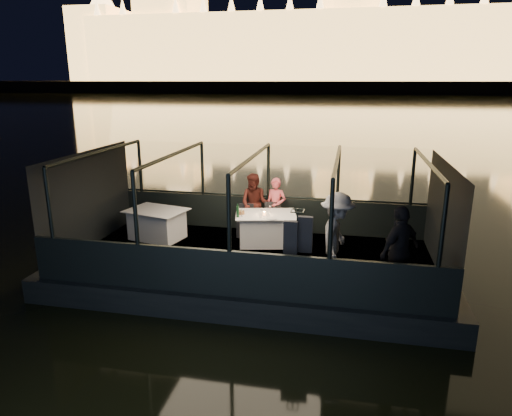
% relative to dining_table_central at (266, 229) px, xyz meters
% --- Properties ---
extents(river_water, '(500.00, 500.00, 0.00)m').
position_rel_dining_table_central_xyz_m(river_water, '(-0.13, 79.07, -0.89)').
color(river_water, black).
rests_on(river_water, ground).
extents(boat_hull, '(8.60, 4.40, 1.00)m').
position_rel_dining_table_central_xyz_m(boat_hull, '(-0.13, -0.93, -0.89)').
color(boat_hull, black).
rests_on(boat_hull, river_water).
extents(boat_deck, '(8.00, 4.00, 0.04)m').
position_rel_dining_table_central_xyz_m(boat_deck, '(-0.13, -0.93, -0.41)').
color(boat_deck, black).
rests_on(boat_deck, boat_hull).
extents(gunwale_port, '(8.00, 0.08, 0.90)m').
position_rel_dining_table_central_xyz_m(gunwale_port, '(-0.13, 1.07, 0.06)').
color(gunwale_port, black).
rests_on(gunwale_port, boat_deck).
extents(gunwale_starboard, '(8.00, 0.08, 0.90)m').
position_rel_dining_table_central_xyz_m(gunwale_starboard, '(-0.13, -2.93, 0.06)').
color(gunwale_starboard, black).
rests_on(gunwale_starboard, boat_deck).
extents(cabin_glass_port, '(8.00, 0.02, 1.40)m').
position_rel_dining_table_central_xyz_m(cabin_glass_port, '(-0.13, 1.07, 1.21)').
color(cabin_glass_port, '#99B2B2').
rests_on(cabin_glass_port, gunwale_port).
extents(cabin_glass_starboard, '(8.00, 0.02, 1.40)m').
position_rel_dining_table_central_xyz_m(cabin_glass_starboard, '(-0.13, -2.93, 1.21)').
color(cabin_glass_starboard, '#99B2B2').
rests_on(cabin_glass_starboard, gunwale_starboard).
extents(cabin_roof_glass, '(8.00, 4.00, 0.02)m').
position_rel_dining_table_central_xyz_m(cabin_roof_glass, '(-0.13, -0.93, 1.91)').
color(cabin_roof_glass, '#99B2B2').
rests_on(cabin_roof_glass, boat_deck).
extents(end_wall_fore, '(0.02, 4.00, 2.30)m').
position_rel_dining_table_central_xyz_m(end_wall_fore, '(-4.13, -0.93, 0.76)').
color(end_wall_fore, black).
rests_on(end_wall_fore, boat_deck).
extents(end_wall_aft, '(0.02, 4.00, 2.30)m').
position_rel_dining_table_central_xyz_m(end_wall_aft, '(3.87, -0.93, 0.76)').
color(end_wall_aft, black).
rests_on(end_wall_aft, boat_deck).
extents(canopy_ribs, '(8.00, 4.00, 2.30)m').
position_rel_dining_table_central_xyz_m(canopy_ribs, '(-0.13, -0.93, 0.76)').
color(canopy_ribs, black).
rests_on(canopy_ribs, boat_deck).
extents(embankment, '(400.00, 140.00, 6.00)m').
position_rel_dining_table_central_xyz_m(embankment, '(-0.13, 209.07, 0.11)').
color(embankment, '#423D33').
rests_on(embankment, ground).
extents(parliament_building, '(220.00, 32.00, 60.00)m').
position_rel_dining_table_central_xyz_m(parliament_building, '(-0.13, 174.07, 28.11)').
color(parliament_building, '#F2D18C').
rests_on(parliament_building, embankment).
extents(dining_table_central, '(1.64, 1.34, 0.77)m').
position_rel_dining_table_central_xyz_m(dining_table_central, '(0.00, 0.00, 0.00)').
color(dining_table_central, white).
rests_on(dining_table_central, boat_deck).
extents(dining_table_aft, '(1.63, 1.34, 0.76)m').
position_rel_dining_table_central_xyz_m(dining_table_aft, '(-2.77, -0.17, 0.00)').
color(dining_table_aft, white).
rests_on(dining_table_aft, boat_deck).
extents(chair_port_left, '(0.40, 0.40, 0.82)m').
position_rel_dining_table_central_xyz_m(chair_port_left, '(-0.62, 0.45, 0.06)').
color(chair_port_left, black).
rests_on(chair_port_left, boat_deck).
extents(chair_port_right, '(0.46, 0.46, 0.89)m').
position_rel_dining_table_central_xyz_m(chair_port_right, '(0.06, 0.45, 0.06)').
color(chair_port_right, black).
rests_on(chair_port_right, boat_deck).
extents(coat_stand, '(0.47, 0.39, 1.65)m').
position_rel_dining_table_central_xyz_m(coat_stand, '(1.04, -2.49, 0.51)').
color(coat_stand, black).
rests_on(coat_stand, boat_deck).
extents(person_woman_coral, '(0.61, 0.48, 1.50)m').
position_rel_dining_table_central_xyz_m(person_woman_coral, '(0.13, 0.72, 0.36)').
color(person_woman_coral, '#D94F55').
rests_on(person_woman_coral, boat_deck).
extents(person_man_maroon, '(0.84, 0.69, 1.59)m').
position_rel_dining_table_central_xyz_m(person_man_maroon, '(-0.43, 0.72, 0.36)').
color(person_man_maroon, '#401711').
rests_on(person_man_maroon, boat_deck).
extents(passenger_stripe, '(0.81, 1.26, 1.83)m').
position_rel_dining_table_central_xyz_m(passenger_stripe, '(1.76, -1.87, 0.47)').
color(passenger_stripe, silver).
rests_on(passenger_stripe, boat_deck).
extents(passenger_dark, '(1.01, 1.03, 1.73)m').
position_rel_dining_table_central_xyz_m(passenger_dark, '(2.91, -2.20, 0.47)').
color(passenger_dark, black).
rests_on(passenger_dark, boat_deck).
extents(wine_bottle, '(0.09, 0.09, 0.32)m').
position_rel_dining_table_central_xyz_m(wine_bottle, '(-0.60, -0.40, 0.53)').
color(wine_bottle, '#13361B').
rests_on(wine_bottle, dining_table_central).
extents(bread_basket, '(0.26, 0.26, 0.08)m').
position_rel_dining_table_central_xyz_m(bread_basket, '(-0.60, -0.14, 0.42)').
color(bread_basket, brown).
rests_on(bread_basket, dining_table_central).
extents(amber_candle, '(0.07, 0.07, 0.09)m').
position_rel_dining_table_central_xyz_m(amber_candle, '(-0.02, -0.12, 0.42)').
color(amber_candle, '#FF8C3F').
rests_on(amber_candle, dining_table_central).
extents(plate_near, '(0.32, 0.32, 0.02)m').
position_rel_dining_table_central_xyz_m(plate_near, '(0.22, -0.36, 0.39)').
color(plate_near, silver).
rests_on(plate_near, dining_table_central).
extents(plate_far, '(0.30, 0.30, 0.01)m').
position_rel_dining_table_central_xyz_m(plate_far, '(-0.57, 0.08, 0.39)').
color(plate_far, silver).
rests_on(plate_far, dining_table_central).
extents(wine_glass_white, '(0.08, 0.08, 0.19)m').
position_rel_dining_table_central_xyz_m(wine_glass_white, '(-0.52, -0.33, 0.48)').
color(wine_glass_white, silver).
rests_on(wine_glass_white, dining_table_central).
extents(wine_glass_red, '(0.07, 0.07, 0.18)m').
position_rel_dining_table_central_xyz_m(wine_glass_red, '(0.09, 0.10, 0.48)').
color(wine_glass_red, white).
rests_on(wine_glass_red, dining_table_central).
extents(wine_glass_empty, '(0.08, 0.08, 0.21)m').
position_rel_dining_table_central_xyz_m(wine_glass_empty, '(-0.04, -0.33, 0.48)').
color(wine_glass_empty, white).
rests_on(wine_glass_empty, dining_table_central).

